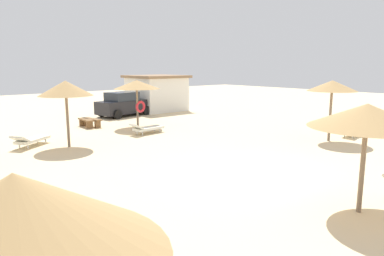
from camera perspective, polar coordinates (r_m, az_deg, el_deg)
name	(u,v)px	position (r m, az deg, el deg)	size (l,w,h in m)	color
ground_plane	(251,176)	(11.78, 9.63, -7.72)	(80.00, 80.00, 0.00)	beige
parasol_0	(137,85)	(20.67, -8.97, 6.91)	(2.66, 2.66, 2.75)	#75604C
parasol_2	(332,86)	(17.78, 21.86, 6.35)	(2.29, 2.29, 2.90)	#75604C
parasol_3	(367,116)	(9.26, 26.59, 1.77)	(2.72, 2.72, 2.70)	#75604C
parasol_4	(17,220)	(2.84, -26.67, -13.21)	(2.21, 2.21, 2.86)	#75604C
parasol_5	(66,88)	(16.27, -19.88, 6.07)	(2.33, 2.33, 2.94)	#75604C
lounger_0	(146,128)	(18.74, -7.42, -0.01)	(1.97, 0.83, 0.63)	silver
lounger_2	(354,130)	(19.78, 24.87, -0.32)	(1.94, 0.82, 0.71)	silver
lounger_5	(31,140)	(17.29, -24.80, -1.72)	(1.93, 1.63, 0.63)	silver
bench_0	(86,121)	(21.49, -16.90, 1.03)	(0.46, 1.52, 0.49)	brown
bench_1	(92,121)	(21.59, -15.98, 1.12)	(0.65, 1.55, 0.49)	brown
parked_car	(124,104)	(25.69, -11.05, 3.78)	(4.25, 2.57, 1.72)	black
beach_cabana	(157,93)	(28.35, -5.80, 5.73)	(4.14, 4.04, 2.82)	white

